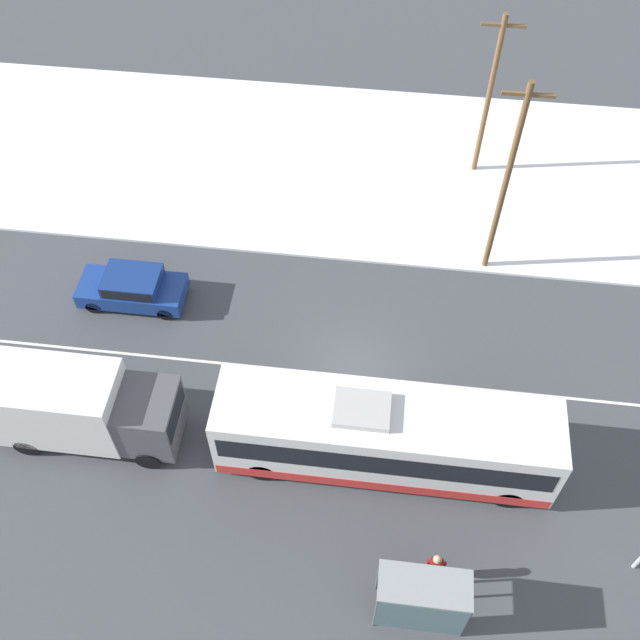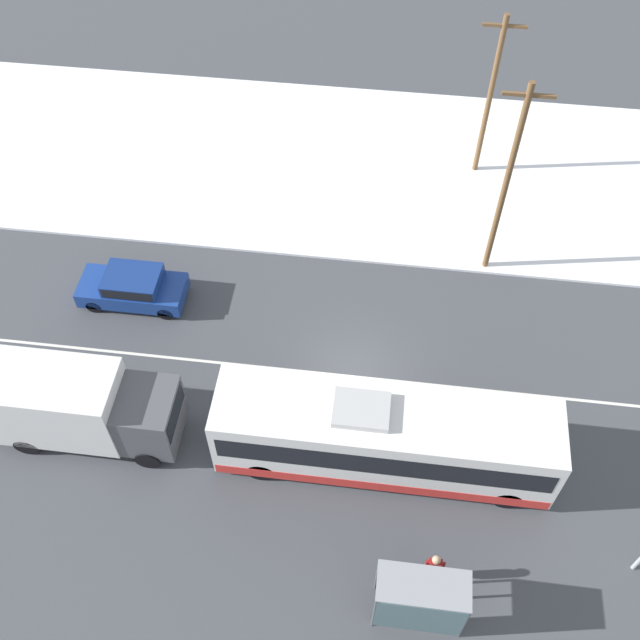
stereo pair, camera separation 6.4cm
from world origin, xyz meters
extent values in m
plane|color=#424449|center=(0.00, 0.00, 0.00)|extent=(120.00, 120.00, 0.00)
cube|color=white|center=(0.00, 11.87, 0.06)|extent=(80.00, 12.07, 0.12)
cube|color=silver|center=(0.00, 0.00, 0.00)|extent=(60.00, 0.12, 0.00)
cube|color=white|center=(1.38, -3.34, 1.69)|extent=(11.26, 2.55, 2.83)
cube|color=black|center=(1.38, -3.34, 2.03)|extent=(10.81, 2.57, 1.08)
cube|color=red|center=(1.38, -3.34, 0.53)|extent=(11.15, 2.57, 0.51)
cube|color=#B2B2B2|center=(0.53, -3.34, 3.22)|extent=(1.80, 1.40, 0.24)
cylinder|color=black|center=(5.61, -4.47, 0.50)|extent=(1.00, 0.28, 1.00)
cylinder|color=black|center=(5.61, -2.20, 0.50)|extent=(1.00, 0.28, 1.00)
cylinder|color=black|center=(-2.65, -4.47, 0.50)|extent=(1.00, 0.28, 1.00)
cylinder|color=black|center=(-2.65, -2.20, 0.50)|extent=(1.00, 0.28, 1.00)
cube|color=silver|center=(-9.93, -3.50, 1.89)|extent=(4.81, 2.30, 2.80)
cube|color=#4C4C51|center=(-6.58, -3.50, 1.59)|extent=(1.90, 2.18, 2.18)
cube|color=black|center=(-5.65, -3.50, 2.02)|extent=(0.06, 1.95, 0.96)
cylinder|color=black|center=(-6.58, -4.52, 0.45)|extent=(0.90, 0.26, 0.90)
cylinder|color=black|center=(-6.58, -2.48, 0.45)|extent=(0.90, 0.26, 0.90)
cylinder|color=black|center=(-10.90, -4.52, 0.45)|extent=(0.90, 0.26, 0.90)
cylinder|color=black|center=(-10.90, -2.48, 0.45)|extent=(0.90, 0.26, 0.90)
cube|color=navy|center=(-9.13, 2.68, 0.57)|extent=(4.23, 1.80, 0.70)
cube|color=navy|center=(-9.03, 2.68, 1.20)|extent=(2.20, 1.66, 0.56)
cube|color=black|center=(-9.03, 2.68, 1.21)|extent=(2.02, 1.69, 0.45)
cylinder|color=black|center=(-10.55, 1.89, 0.32)|extent=(0.64, 0.22, 0.64)
cylinder|color=black|center=(-10.55, 3.47, 0.32)|extent=(0.64, 0.22, 0.64)
cylinder|color=black|center=(-7.62, 1.89, 0.32)|extent=(0.64, 0.22, 0.64)
cylinder|color=black|center=(-7.62, 3.47, 0.32)|extent=(0.64, 0.22, 0.64)
cylinder|color=#23232D|center=(3.10, -7.25, 0.39)|extent=(0.12, 0.12, 0.78)
cylinder|color=#23232D|center=(3.33, -7.25, 0.39)|extent=(0.12, 0.12, 0.78)
cube|color=maroon|center=(3.22, -7.25, 1.10)|extent=(0.41, 0.22, 0.64)
sphere|color=tan|center=(3.22, -7.25, 1.56)|extent=(0.27, 0.27, 0.27)
cylinder|color=maroon|center=(2.96, -7.25, 1.07)|extent=(0.10, 0.10, 0.61)
cylinder|color=maroon|center=(3.47, -7.25, 1.07)|extent=(0.10, 0.10, 0.61)
cube|color=gray|center=(2.80, -8.34, 2.37)|extent=(2.69, 1.20, 0.06)
cube|color=slate|center=(2.80, -8.92, 1.20)|extent=(2.58, 0.04, 2.16)
cylinder|color=#474C51|center=(1.50, -7.78, 1.17)|extent=(0.08, 0.08, 2.34)
cylinder|color=#474C51|center=(4.11, -7.78, 1.17)|extent=(0.08, 0.08, 2.34)
cylinder|color=#474C51|center=(1.50, -8.90, 1.17)|extent=(0.08, 0.08, 2.34)
cylinder|color=#474C51|center=(4.11, -8.90, 1.17)|extent=(0.08, 0.08, 2.34)
cylinder|color=brown|center=(5.04, 6.23, 4.53)|extent=(0.24, 0.24, 9.05)
cube|color=brown|center=(5.04, 6.23, 8.55)|extent=(1.80, 0.12, 0.12)
cylinder|color=brown|center=(4.62, 12.32, 3.96)|extent=(0.24, 0.24, 7.92)
cube|color=brown|center=(4.62, 12.32, 7.42)|extent=(1.80, 0.12, 0.12)
camera|label=1|loc=(0.68, -15.62, 23.63)|focal=42.00mm
camera|label=2|loc=(0.74, -15.61, 23.63)|focal=42.00mm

